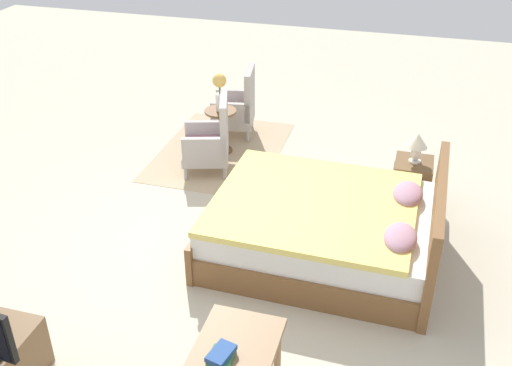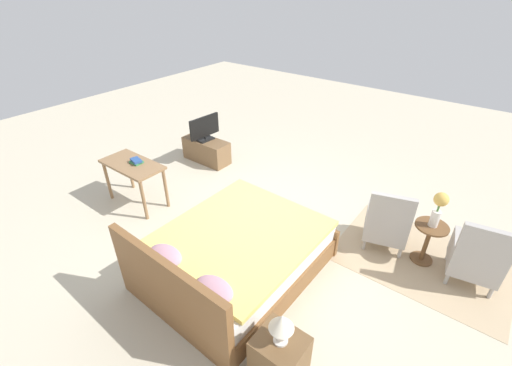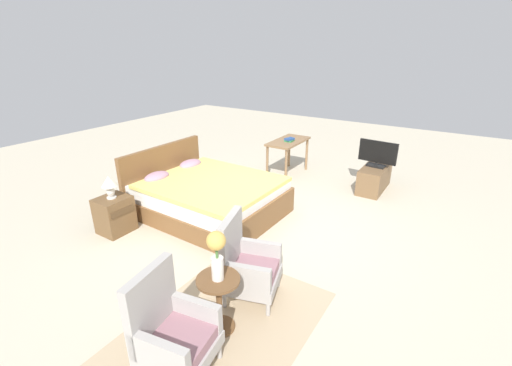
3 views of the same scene
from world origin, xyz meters
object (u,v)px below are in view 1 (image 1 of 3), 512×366
at_px(armchair_by_window_right, 210,142).
at_px(table_lamp, 417,144).
at_px(nightstand, 411,183).
at_px(bed, 327,228).
at_px(armchair_by_window_left, 237,108).
at_px(flower_vase, 220,88).
at_px(book_stack, 221,355).
at_px(side_table, 221,126).

relative_size(armchair_by_window_right, table_lamp, 2.79).
bearing_deg(armchair_by_window_right, nightstand, 86.95).
distance_m(bed, armchair_by_window_left, 2.86).
distance_m(flower_vase, table_lamp, 2.49).
bearing_deg(bed, book_stack, -7.64).
relative_size(armchair_by_window_left, book_stack, 4.25).
xyz_separation_m(bed, flower_vase, (-1.81, -1.67, 0.57)).
height_order(armchair_by_window_right, book_stack, armchair_by_window_right).
xyz_separation_m(flower_vase, book_stack, (4.02, 1.38, -0.11)).
distance_m(bed, side_table, 2.46).
xyz_separation_m(bed, table_lamp, (-1.16, 0.73, 0.44)).
relative_size(armchair_by_window_left, armchair_by_window_right, 1.00).
bearing_deg(table_lamp, flower_vase, -104.99).
relative_size(armchair_by_window_left, side_table, 1.61).
distance_m(side_table, flower_vase, 0.51).
height_order(bed, side_table, bed).
distance_m(table_lamp, book_stack, 3.53).
xyz_separation_m(nightstand, book_stack, (3.38, -1.03, 0.49)).
height_order(side_table, flower_vase, flower_vase).
bearing_deg(table_lamp, side_table, -104.99).
xyz_separation_m(armchair_by_window_right, flower_vase, (-0.52, -0.04, 0.48)).
height_order(armchair_by_window_left, table_lamp, armchair_by_window_left).
bearing_deg(flower_vase, bed, 42.79).
distance_m(armchair_by_window_right, nightstand, 2.37).
height_order(armchair_by_window_right, side_table, armchair_by_window_right).
distance_m(side_table, book_stack, 4.27).
distance_m(flower_vase, nightstand, 2.56).
height_order(armchair_by_window_left, side_table, armchair_by_window_left).
bearing_deg(bed, flower_vase, -137.21).
bearing_deg(side_table, flower_vase, 90.00).
bearing_deg(book_stack, bed, 172.36).
distance_m(armchair_by_window_left, table_lamp, 2.67).
bearing_deg(armchair_by_window_right, armchair_by_window_left, 179.91).
bearing_deg(flower_vase, table_lamp, 75.01).
bearing_deg(flower_vase, armchair_by_window_right, 4.74).
height_order(bed, table_lamp, bed).
xyz_separation_m(bed, armchair_by_window_left, (-2.35, -1.63, 0.08)).
bearing_deg(armchair_by_window_right, table_lamp, 86.95).
bearing_deg(bed, side_table, -137.21).
distance_m(side_table, nightstand, 2.49).
bearing_deg(armchair_by_window_right, flower_vase, -175.26).
bearing_deg(armchair_by_window_left, table_lamp, 63.26).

